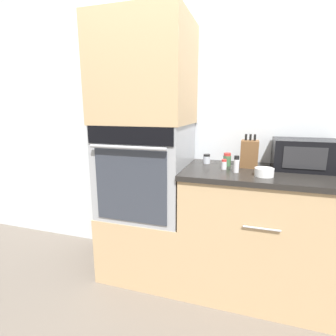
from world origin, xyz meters
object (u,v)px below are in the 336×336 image
object	(u,v)px
knife_block	(249,154)
condiment_jar_mid	(236,164)
condiment_jar_near	(207,159)
bowl	(264,172)
microwave	(305,155)
wall_oven	(146,169)
condiment_jar_back	(224,164)
condiment_jar_far	(227,159)

from	to	relation	value
knife_block	condiment_jar_mid	xyz separation A→B (m)	(-0.08, -0.20, -0.04)
condiment_jar_near	bowl	bearing A→B (deg)	-34.40
microwave	knife_block	world-z (taller)	knife_block
knife_block	wall_oven	bearing A→B (deg)	-171.50
knife_block	condiment_jar_near	distance (m)	0.32
microwave	condiment_jar_back	size ratio (longest dim) A/B	5.87
condiment_jar_near	condiment_jar_back	world-z (taller)	condiment_jar_near
condiment_jar_mid	knife_block	bearing A→B (deg)	69.08
knife_block	condiment_jar_far	distance (m)	0.17
wall_oven	condiment_jar_mid	distance (m)	0.71
condiment_jar_near	condiment_jar_far	bearing A→B (deg)	-12.41
knife_block	condiment_jar_mid	size ratio (longest dim) A/B	2.10
wall_oven	condiment_jar_near	world-z (taller)	wall_oven
bowl	condiment_jar_near	world-z (taller)	condiment_jar_near
microwave	condiment_jar_near	distance (m)	0.69
wall_oven	condiment_jar_far	xyz separation A→B (m)	(0.61, 0.11, 0.09)
condiment_jar_mid	condiment_jar_far	xyz separation A→B (m)	(-0.08, 0.20, -0.01)
condiment_jar_near	condiment_jar_back	xyz separation A→B (m)	(0.15, -0.17, -0.00)
microwave	condiment_jar_back	distance (m)	0.57
condiment_jar_near	condiment_jar_mid	distance (m)	0.34
wall_oven	condiment_jar_back	bearing A→B (deg)	-1.85
bowl	condiment_jar_far	xyz separation A→B (m)	(-0.26, 0.25, 0.02)
microwave	condiment_jar_far	world-z (taller)	microwave
bowl	condiment_jar_near	bearing A→B (deg)	145.60
wall_oven	knife_block	distance (m)	0.79
condiment_jar_near	knife_block	bearing A→B (deg)	-5.56
microwave	condiment_jar_mid	bearing A→B (deg)	-152.71
microwave	condiment_jar_far	xyz separation A→B (m)	(-0.53, -0.03, -0.06)
bowl	condiment_jar_mid	distance (m)	0.19
microwave	knife_block	distance (m)	0.37
bowl	condiment_jar_far	distance (m)	0.36
microwave	condiment_jar_near	world-z (taller)	microwave
microwave	bowl	size ratio (longest dim) A/B	3.54
bowl	condiment_jar_back	xyz separation A→B (m)	(-0.27, 0.12, 0.01)
wall_oven	bowl	world-z (taller)	wall_oven
wall_oven	condiment_jar_mid	bearing A→B (deg)	-7.35
wall_oven	microwave	world-z (taller)	wall_oven
bowl	condiment_jar_near	distance (m)	0.50
microwave	wall_oven	bearing A→B (deg)	-172.86
bowl	knife_block	bearing A→B (deg)	111.33
knife_block	condiment_jar_back	world-z (taller)	knife_block
condiment_jar_back	condiment_jar_far	bearing A→B (deg)	85.83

